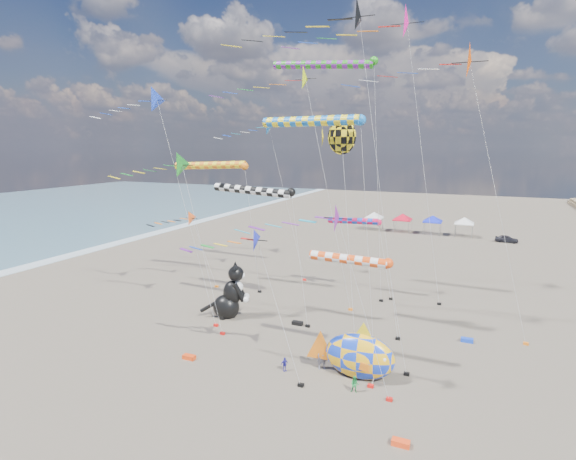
# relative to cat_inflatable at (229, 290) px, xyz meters

# --- Properties ---
(ground) EXTENTS (260.00, 260.00, 0.00)m
(ground) POSITION_rel_cat_inflatable_xyz_m (8.37, -13.78, -2.47)
(ground) COLOR brown
(ground) RESTS_ON ground
(delta_kite_0) EXTENTS (10.67, 2.23, 14.50)m
(delta_kite_0) POSITION_rel_cat_inflatable_xyz_m (-2.79, -3.42, 10.62)
(delta_kite_0) COLOR #1A8224
(delta_kite_0) RESTS_ON ground
(delta_kite_1) EXTENTS (13.80, 2.27, 21.90)m
(delta_kite_1) POSITION_rel_cat_inflatable_xyz_m (3.69, 5.85, 17.96)
(delta_kite_1) COLOR #CCED11
(delta_kite_1) RESTS_ON ground
(delta_kite_2) EXTENTS (8.96, 1.63, 9.85)m
(delta_kite_2) POSITION_rel_cat_inflatable_xyz_m (5.61, -8.26, 6.17)
(delta_kite_2) COLOR #1F2CD7
(delta_kite_2) RESTS_ON ground
(delta_kite_3) EXTENTS (13.20, 2.73, 22.07)m
(delta_kite_3) POSITION_rel_cat_inflatable_xyz_m (18.58, 4.05, 17.99)
(delta_kite_3) COLOR #E94903
(delta_kite_3) RESTS_ON ground
(delta_kite_4) EXTENTS (9.82, 2.13, 17.99)m
(delta_kite_4) POSITION_rel_cat_inflatable_xyz_m (-1.92, 12.83, 14.15)
(delta_kite_4) COLOR #258CDD
(delta_kite_4) RESTS_ON ground
(delta_kite_5) EXTENTS (14.47, 2.53, 25.14)m
(delta_kite_5) POSITION_rel_cat_inflatable_xyz_m (9.36, 1.14, 21.10)
(delta_kite_5) COLOR black
(delta_kite_5) RESTS_ON ground
(delta_kite_6) EXTENTS (7.94, 1.70, 8.28)m
(delta_kite_6) POSITION_rel_cat_inflatable_xyz_m (-8.90, 6.87, 4.59)
(delta_kite_6) COLOR #FC5D1D
(delta_kite_6) RESTS_ON ground
(delta_kite_7) EXTENTS (11.07, 2.20, 19.57)m
(delta_kite_7) POSITION_rel_cat_inflatable_xyz_m (-4.77, -2.20, 15.70)
(delta_kite_7) COLOR blue
(delta_kite_7) RESTS_ON ground
(delta_kite_8) EXTENTS (15.06, 3.28, 27.44)m
(delta_kite_8) POSITION_rel_cat_inflatable_xyz_m (12.90, 10.59, 23.12)
(delta_kite_8) COLOR #F81690
(delta_kite_8) RESTS_ON ground
(delta_kite_9) EXTENTS (8.20, 1.81, 11.80)m
(delta_kite_9) POSITION_rel_cat_inflatable_xyz_m (12.41, -7.69, 8.06)
(delta_kite_9) COLOR #831F91
(delta_kite_9) RESTS_ON ground
(windsock_0) EXTENTS (9.80, 0.80, 13.26)m
(windsock_0) POSITION_rel_cat_inflatable_xyz_m (-5.77, 7.13, 10.34)
(windsock_0) COLOR orange
(windsock_0) RESTS_ON ground
(windsock_1) EXTENTS (9.43, 0.80, 17.02)m
(windsock_1) POSITION_rel_cat_inflatable_xyz_m (7.80, 0.05, 14.08)
(windsock_1) COLOR blue
(windsock_1) RESTS_ON ground
(windsock_2) EXTENTS (6.97, 0.67, 7.77)m
(windsock_2) POSITION_rel_cat_inflatable_xyz_m (12.13, -4.22, 4.90)
(windsock_2) COLOR #ED4810
(windsock_2) RESTS_ON ground
(windsock_3) EXTENTS (11.43, 0.80, 22.65)m
(windsock_3) POSITION_rel_cat_inflatable_xyz_m (5.48, 9.35, 19.70)
(windsock_3) COLOR #208D19
(windsock_3) RESTS_ON ground
(windsock_4) EXTENTS (6.73, 0.64, 7.90)m
(windsock_4) POSITION_rel_cat_inflatable_xyz_m (8.52, 10.22, 5.04)
(windsock_4) COLOR #DB0F44
(windsock_4) RESTS_ON ground
(windsock_5) EXTENTS (8.75, 0.71, 11.53)m
(windsock_5) POSITION_rel_cat_inflatable_xyz_m (2.46, 0.68, 8.64)
(windsock_5) COLOR black
(windsock_5) RESTS_ON ground
(angelfish_kite) EXTENTS (3.74, 3.02, 16.80)m
(angelfish_kite) POSITION_rel_cat_inflatable_xyz_m (9.40, 0.99, 12.88)
(angelfish_kite) COLOR yellow
(angelfish_kite) RESTS_ON ground
(cat_inflatable) EXTENTS (4.09, 3.17, 4.94)m
(cat_inflatable) POSITION_rel_cat_inflatable_xyz_m (0.00, 0.00, 0.00)
(cat_inflatable) COLOR black
(cat_inflatable) RESTS_ON ground
(fish_inflatable) EXTENTS (6.09, 2.12, 3.87)m
(fish_inflatable) POSITION_rel_cat_inflatable_xyz_m (13.04, -5.64, -1.01)
(fish_inflatable) COLOR blue
(fish_inflatable) RESTS_ON ground
(person_adult) EXTENTS (0.82, 0.76, 1.89)m
(person_adult) POSITION_rel_cat_inflatable_xyz_m (10.53, -5.57, -1.53)
(person_adult) COLOR slate
(person_adult) RESTS_ON ground
(child_green) EXTENTS (0.53, 0.42, 1.04)m
(child_green) POSITION_rel_cat_inflatable_xyz_m (13.33, -7.60, -1.95)
(child_green) COLOR #1C8B3E
(child_green) RESTS_ON ground
(child_blue) EXTENTS (0.52, 0.60, 0.96)m
(child_blue) POSITION_rel_cat_inflatable_xyz_m (8.33, -6.85, -1.99)
(child_blue) COLOR #2A26A5
(child_blue) RESTS_ON ground
(kite_bag_0) EXTENTS (0.90, 0.44, 0.30)m
(kite_bag_0) POSITION_rel_cat_inflatable_xyz_m (6.15, 0.79, -2.32)
(kite_bag_0) COLOR black
(kite_bag_0) RESTS_ON ground
(kite_bag_1) EXTENTS (0.90, 0.44, 0.30)m
(kite_bag_1) POSITION_rel_cat_inflatable_xyz_m (1.46, -7.97, -2.32)
(kite_bag_1) COLOR #E93D10
(kite_bag_1) RESTS_ON ground
(kite_bag_2) EXTENTS (0.90, 0.44, 0.30)m
(kite_bag_2) POSITION_rel_cat_inflatable_xyz_m (16.75, -11.51, -2.32)
(kite_bag_2) COLOR #FF4115
(kite_bag_2) RESTS_ON ground
(kite_bag_3) EXTENTS (0.90, 0.44, 0.30)m
(kite_bag_3) POSITION_rel_cat_inflatable_xyz_m (19.38, 2.83, -2.32)
(kite_bag_3) COLOR blue
(kite_bag_3) RESTS_ON ground
(tent_row) EXTENTS (19.20, 4.20, 3.80)m
(tent_row) POSITION_rel_cat_inflatable_xyz_m (9.87, 46.22, 0.68)
(tent_row) COLOR silver
(tent_row) RESTS_ON ground
(parked_car) EXTENTS (3.46, 1.71, 1.13)m
(parked_car) POSITION_rel_cat_inflatable_xyz_m (23.75, 44.22, -1.90)
(parked_car) COLOR #26262D
(parked_car) RESTS_ON ground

